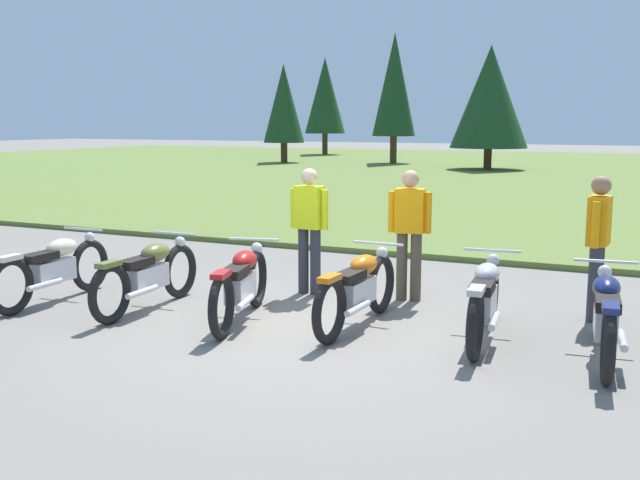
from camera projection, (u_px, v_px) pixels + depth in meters
ground_plane at (297, 327)px, 8.21m from camera, size 140.00×140.00×0.00m
grass_moorland at (573, 173)px, 31.92m from camera, size 80.00×44.00×0.10m
motorcycle_cream at (54, 268)px, 9.30m from camera, size 0.62×2.10×0.88m
motorcycle_olive at (148, 274)px, 8.92m from camera, size 0.62×2.10×0.88m
motorcycle_red at (241, 284)px, 8.41m from camera, size 0.77×2.06×0.88m
motorcycle_orange at (358, 289)px, 8.16m from camera, size 0.62×2.10×0.88m
motorcycle_silver at (485, 299)px, 7.66m from camera, size 0.62×2.10×0.88m
motorcycle_navy at (606, 316)px, 7.02m from camera, size 0.62×2.10×0.88m
rider_in_hivis_vest at (309, 223)px, 9.67m from camera, size 0.55×0.23×1.67m
rider_near_row_end at (410, 227)px, 9.30m from camera, size 0.54×0.28×1.67m
rider_with_back_turned at (598, 239)px, 8.37m from camera, size 0.25×0.55×1.67m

